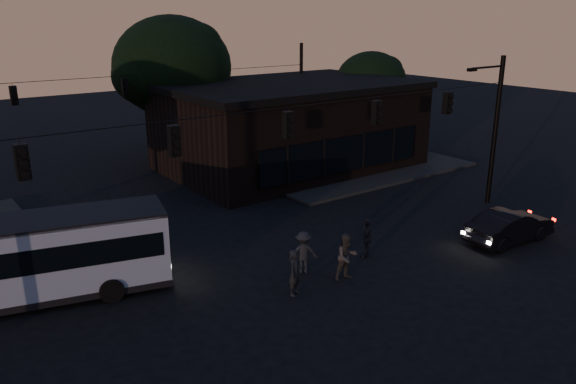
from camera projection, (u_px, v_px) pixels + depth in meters
ground at (358, 305)px, 18.95m from camera, size 120.00×120.00×0.00m
sidewalk_far_right at (345, 165)px, 36.47m from camera, size 14.00×10.00×0.15m
building at (290, 125)px, 35.49m from camera, size 15.40×10.41×5.40m
tree_behind at (172, 66)px, 36.22m from camera, size 7.60×7.60×9.43m
tree_right at (371, 82)px, 41.56m from camera, size 5.20×5.20×6.86m
signal_rig_near at (288, 155)px, 20.68m from camera, size 26.24×0.30×7.50m
signal_rig_far at (127, 107)px, 33.02m from camera, size 26.24×0.30×7.50m
bus at (9, 259)px, 18.61m from camera, size 10.63×4.86×2.91m
car at (510, 226)px, 24.08m from camera, size 4.37×1.80×1.41m
pedestrian_a at (295, 273)px, 19.45m from camera, size 0.72×0.63×1.67m
pedestrian_b at (347, 257)px, 20.58m from camera, size 0.96×0.81×1.78m
pedestrian_c at (367, 238)px, 22.54m from camera, size 1.00×0.86×1.62m
pedestrian_d at (303, 252)px, 21.16m from camera, size 1.22×1.04×1.64m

